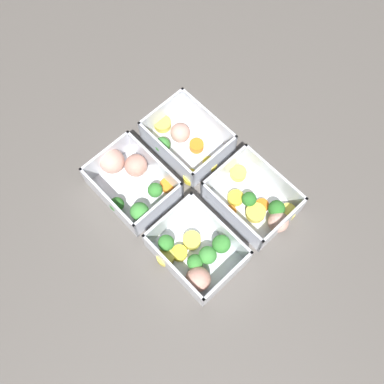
{
  "coord_description": "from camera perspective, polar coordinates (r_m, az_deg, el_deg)",
  "views": [
    {
      "loc": [
        0.24,
        -0.23,
        0.83
      ],
      "look_at": [
        0.0,
        0.0,
        0.02
      ],
      "focal_mm": 42.0,
      "sensor_mm": 36.0,
      "label": 1
    }
  ],
  "objects": [
    {
      "name": "ground_plane",
      "position": [
        0.9,
        0.0,
        -0.54
      ],
      "size": [
        4.0,
        4.0,
        0.0
      ],
      "primitive_type": "plane",
      "color": "#56514C"
    },
    {
      "name": "container_far_left",
      "position": [
        0.93,
        -1.02,
        6.6
      ],
      "size": [
        0.18,
        0.13,
        0.06
      ],
      "color": "silver",
      "rests_on": "ground_plane"
    },
    {
      "name": "container_near_left",
      "position": [
        0.89,
        -7.85,
        1.58
      ],
      "size": [
        0.18,
        0.14,
        0.06
      ],
      "color": "silver",
      "rests_on": "ground_plane"
    },
    {
      "name": "container_near_right",
      "position": [
        0.84,
        0.56,
        -8.03
      ],
      "size": [
        0.16,
        0.13,
        0.06
      ],
      "color": "silver",
      "rests_on": "ground_plane"
    },
    {
      "name": "container_far_right",
      "position": [
        0.88,
        8.31,
        -1.47
      ],
      "size": [
        0.18,
        0.13,
        0.06
      ],
      "color": "silver",
      "rests_on": "ground_plane"
    }
  ]
}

